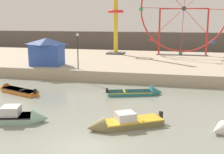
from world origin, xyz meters
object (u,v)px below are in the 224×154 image
motorboat_teal_painted (142,92)px  carnival_booth_blue_tent (47,51)px  motorboat_seafoam (17,117)px  ferris_wheel_red_frame (184,10)px  motorboat_orange_hull (14,90)px  promenade_lamp_near (78,46)px  drop_tower_yellow_tower (116,12)px  motorboat_olive_wood (119,123)px

motorboat_teal_painted → carnival_booth_blue_tent: 15.11m
motorboat_seafoam → ferris_wheel_red_frame: bearing=54.3°
motorboat_orange_hull → ferris_wheel_red_frame: bearing=-102.9°
motorboat_seafoam → promenade_lamp_near: (-0.87, 14.84, 3.60)m
motorboat_seafoam → drop_tower_yellow_tower: bearing=73.5°
motorboat_teal_painted → motorboat_seafoam: size_ratio=1.03×
promenade_lamp_near → drop_tower_yellow_tower: bearing=86.5°
motorboat_orange_hull → carnival_booth_blue_tent: (-0.74, 9.08, 2.82)m
motorboat_seafoam → ferris_wheel_red_frame: (11.06, 31.39, 8.13)m
ferris_wheel_red_frame → promenade_lamp_near: 20.90m
motorboat_orange_hull → drop_tower_yellow_tower: bearing=-81.3°
motorboat_seafoam → motorboat_olive_wood: bearing=-11.9°
motorboat_orange_hull → ferris_wheel_red_frame: size_ratio=0.38×
motorboat_olive_wood → ferris_wheel_red_frame: 32.14m
motorboat_orange_hull → promenade_lamp_near: size_ratio=1.30×
motorboat_seafoam → promenade_lamp_near: size_ratio=1.27×
ferris_wheel_red_frame → promenade_lamp_near: size_ratio=3.46×
motorboat_orange_hull → motorboat_seafoam: bearing=144.2°
ferris_wheel_red_frame → drop_tower_yellow_tower: 10.98m
motorboat_orange_hull → motorboat_olive_wood: 13.88m
promenade_lamp_near → motorboat_seafoam: bearing=-86.6°
motorboat_teal_painted → promenade_lamp_near: promenade_lamp_near is taller
motorboat_seafoam → promenade_lamp_near: promenade_lamp_near is taller
motorboat_orange_hull → ferris_wheel_red_frame: ferris_wheel_red_frame is taller
motorboat_teal_painted → drop_tower_yellow_tower: size_ratio=0.34×
motorboat_teal_painted → carnival_booth_blue_tent: carnival_booth_blue_tent is taller
motorboat_olive_wood → promenade_lamp_near: 16.78m
promenade_lamp_near → motorboat_teal_painted: bearing=-33.0°
ferris_wheel_red_frame → motorboat_seafoam: bearing=-109.4°
motorboat_teal_painted → motorboat_seafoam: bearing=-146.7°
promenade_lamp_near → motorboat_orange_hull: bearing=-118.6°
ferris_wheel_red_frame → promenade_lamp_near: ferris_wheel_red_frame is taller
carnival_booth_blue_tent → drop_tower_yellow_tower: bearing=64.9°
ferris_wheel_red_frame → promenade_lamp_near: (-11.93, -16.55, -4.52)m
drop_tower_yellow_tower → carnival_booth_blue_tent: 16.22m
motorboat_orange_hull → ferris_wheel_red_frame: (15.96, 23.95, 8.25)m
drop_tower_yellow_tower → promenade_lamp_near: 16.54m
motorboat_olive_wood → carnival_booth_blue_tent: (-12.79, 15.98, 2.74)m
drop_tower_yellow_tower → ferris_wheel_red_frame: bearing=3.0°
motorboat_seafoam → ferris_wheel_red_frame: size_ratio=0.37×
motorboat_olive_wood → ferris_wheel_red_frame: bearing=-129.1°
motorboat_olive_wood → ferris_wheel_red_frame: (3.92, 30.84, 8.16)m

